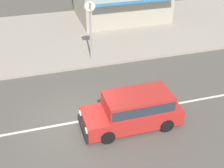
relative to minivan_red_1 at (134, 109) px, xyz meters
The scene contains 5 objects.
ground_plane 2.70m from the minivan_red_1, 160.08° to the left, with size 160.00×160.00×0.00m, color #544F47.
lane_centre_stripe 2.70m from the minivan_red_1, 160.08° to the left, with size 50.40×0.14×0.01m, color silver.
kerb_strip 10.91m from the minivan_red_1, 102.81° to the left, with size 68.00×10.00×0.15m, color #9E9384.
minivan_red_1 is the anchor object (origin of this frame).
street_clock 6.71m from the minivan_red_1, 93.69° to the left, with size 0.67×0.22×3.66m.
Camera 1 is at (-1.60, -11.03, 8.91)m, focal length 50.00 mm.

